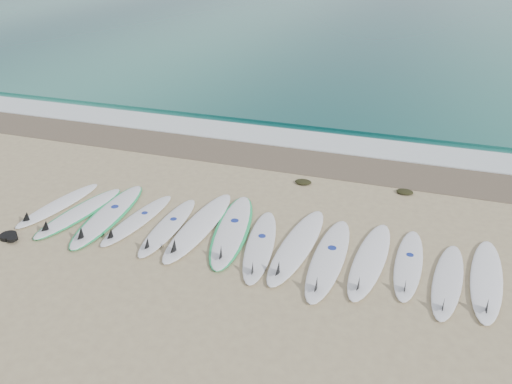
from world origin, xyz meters
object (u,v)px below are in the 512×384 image
(surfboard_13, at_px, (487,280))
(surfboard_7, at_px, (260,246))
(surfboard_0, at_px, (57,206))
(leash_coil, at_px, (9,237))

(surfboard_13, bearing_deg, surfboard_7, -171.99)
(surfboard_0, bearing_deg, surfboard_13, 10.15)
(leash_coil, bearing_deg, surfboard_0, 86.99)
(surfboard_7, bearing_deg, leash_coil, -175.29)
(surfboard_7, distance_m, surfboard_13, 4.04)
(surfboard_7, distance_m, leash_coil, 4.94)
(surfboard_13, relative_size, leash_coil, 5.64)
(surfboard_0, xyz_separation_m, surfboard_13, (8.75, 0.08, 0.01))
(surfboard_0, xyz_separation_m, surfboard_7, (4.72, -0.14, 0.01))
(surfboard_0, distance_m, surfboard_13, 8.75)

